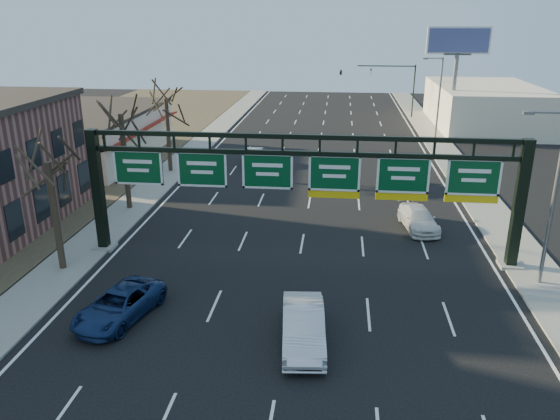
# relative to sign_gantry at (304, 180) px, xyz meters

# --- Properties ---
(ground) EXTENTS (160.00, 160.00, 0.00)m
(ground) POSITION_rel_sign_gantry_xyz_m (-0.16, -8.00, -4.63)
(ground) COLOR black
(ground) RESTS_ON ground
(sidewalk_left) EXTENTS (3.00, 120.00, 0.12)m
(sidewalk_left) POSITION_rel_sign_gantry_xyz_m (-12.96, 12.00, -4.57)
(sidewalk_left) COLOR gray
(sidewalk_left) RESTS_ON ground
(sidewalk_right) EXTENTS (3.00, 120.00, 0.12)m
(sidewalk_right) POSITION_rel_sign_gantry_xyz_m (12.64, 12.00, -4.57)
(sidewalk_right) COLOR gray
(sidewalk_right) RESTS_ON ground
(dirt_strip_left) EXTENTS (21.00, 120.00, 0.06)m
(dirt_strip_left) POSITION_rel_sign_gantry_xyz_m (-25.16, 12.00, -4.60)
(dirt_strip_left) COLOR #473D2B
(dirt_strip_left) RESTS_ON ground
(lane_markings) EXTENTS (21.60, 120.00, 0.01)m
(lane_markings) POSITION_rel_sign_gantry_xyz_m (-0.16, 12.00, -4.62)
(lane_markings) COLOR white
(lane_markings) RESTS_ON ground
(sign_gantry) EXTENTS (24.60, 1.20, 7.20)m
(sign_gantry) POSITION_rel_sign_gantry_xyz_m (0.00, 0.00, 0.00)
(sign_gantry) COLOR black
(sign_gantry) RESTS_ON ground
(cream_strip) EXTENTS (10.90, 18.40, 4.70)m
(cream_strip) POSITION_rel_sign_gantry_xyz_m (-21.64, 21.00, -2.27)
(cream_strip) COLOR beige
(cream_strip) RESTS_ON ground
(building_right_distant) EXTENTS (12.00, 20.00, 5.00)m
(building_right_distant) POSITION_rel_sign_gantry_xyz_m (19.84, 42.00, -2.13)
(building_right_distant) COLOR beige
(building_right_distant) RESTS_ON ground
(tree_gantry) EXTENTS (3.60, 3.60, 8.48)m
(tree_gantry) POSITION_rel_sign_gantry_xyz_m (-12.96, -3.00, 2.48)
(tree_gantry) COLOR black
(tree_gantry) RESTS_ON sidewalk_left
(tree_mid) EXTENTS (3.60, 3.60, 9.24)m
(tree_mid) POSITION_rel_sign_gantry_xyz_m (-12.96, 7.00, 3.23)
(tree_mid) COLOR black
(tree_mid) RESTS_ON sidewalk_left
(tree_far) EXTENTS (3.60, 3.60, 8.86)m
(tree_far) POSITION_rel_sign_gantry_xyz_m (-12.96, 17.00, 2.86)
(tree_far) COLOR black
(tree_far) RESTS_ON sidewalk_left
(streetlight_near) EXTENTS (2.15, 0.22, 9.00)m
(streetlight_near) POSITION_rel_sign_gantry_xyz_m (12.31, -2.00, 0.45)
(streetlight_near) COLOR slate
(streetlight_near) RESTS_ON sidewalk_right
(streetlight_far) EXTENTS (2.15, 0.22, 9.00)m
(streetlight_far) POSITION_rel_sign_gantry_xyz_m (12.31, 32.00, 0.45)
(streetlight_far) COLOR slate
(streetlight_far) RESTS_ON sidewalk_right
(billboard_right) EXTENTS (7.00, 0.50, 12.00)m
(billboard_right) POSITION_rel_sign_gantry_xyz_m (14.84, 36.98, 4.43)
(billboard_right) COLOR slate
(billboard_right) RESTS_ON ground
(traffic_signal_mast) EXTENTS (10.16, 0.54, 7.00)m
(traffic_signal_mast) POSITION_rel_sign_gantry_xyz_m (5.53, 47.00, 0.87)
(traffic_signal_mast) COLOR black
(traffic_signal_mast) RESTS_ON ground
(car_blue_suv) EXTENTS (3.51, 5.41, 1.38)m
(car_blue_suv) POSITION_rel_sign_gantry_xyz_m (-7.88, -7.58, -3.94)
(car_blue_suv) COLOR navy
(car_blue_suv) RESTS_ON ground
(car_silver_sedan) EXTENTS (2.18, 5.12, 1.64)m
(car_silver_sedan) POSITION_rel_sign_gantry_xyz_m (0.63, -8.74, -3.81)
(car_silver_sedan) COLOR silver
(car_silver_sedan) RESTS_ON ground
(car_white_wagon) EXTENTS (2.62, 4.92, 1.36)m
(car_white_wagon) POSITION_rel_sign_gantry_xyz_m (7.19, 5.34, -3.95)
(car_white_wagon) COLOR silver
(car_white_wagon) RESTS_ON ground
(car_grey_far) EXTENTS (1.83, 4.35, 1.47)m
(car_grey_far) POSITION_rel_sign_gantry_xyz_m (6.74, 14.26, -3.89)
(car_grey_far) COLOR #47484C
(car_grey_far) RESTS_ON ground
(car_silver_distant) EXTENTS (1.67, 4.46, 1.45)m
(car_silver_distant) POSITION_rel_sign_gantry_xyz_m (-5.96, 20.25, -3.90)
(car_silver_distant) COLOR silver
(car_silver_distant) RESTS_ON ground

